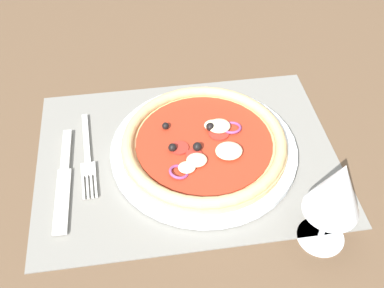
% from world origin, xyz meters
% --- Properties ---
extents(ground_plane, '(1.90, 1.40, 0.02)m').
position_xyz_m(ground_plane, '(0.00, 0.00, -0.01)').
color(ground_plane, brown).
extents(placemat, '(0.47, 0.35, 0.00)m').
position_xyz_m(placemat, '(0.00, 0.00, 0.00)').
color(placemat, slate).
rests_on(placemat, ground_plane).
extents(plate, '(0.29, 0.29, 0.01)m').
position_xyz_m(plate, '(-0.03, -0.00, 0.01)').
color(plate, white).
rests_on(plate, placemat).
extents(pizza, '(0.26, 0.26, 0.03)m').
position_xyz_m(pizza, '(-0.03, -0.00, 0.03)').
color(pizza, tan).
rests_on(pizza, plate).
extents(fork, '(0.03, 0.18, 0.00)m').
position_xyz_m(fork, '(0.16, -0.01, 0.01)').
color(fork, silver).
rests_on(fork, placemat).
extents(knife, '(0.02, 0.20, 0.01)m').
position_xyz_m(knife, '(0.19, 0.03, 0.01)').
color(knife, silver).
rests_on(knife, placemat).
extents(wine_glass, '(0.07, 0.07, 0.15)m').
position_xyz_m(wine_glass, '(-0.16, 0.18, 0.10)').
color(wine_glass, silver).
rests_on(wine_glass, ground_plane).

